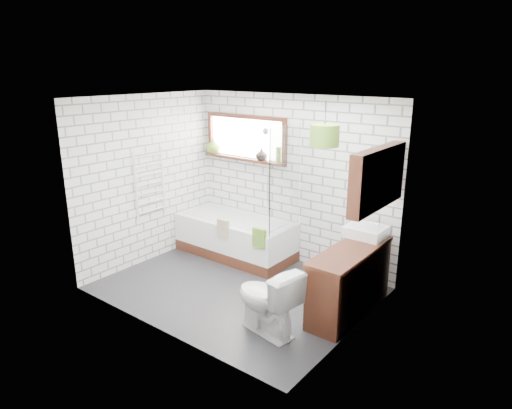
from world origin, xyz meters
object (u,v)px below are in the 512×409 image
Objects in this scene: bathtub at (235,237)px; toilet at (266,299)px; vanity at (350,281)px; pendant at (325,135)px; basin at (366,231)px.

toilet is at bearing -41.04° from bathtub.
pendant reaches higher than vanity.
vanity is 3.00× the size of basin.
basin is (2.17, -0.02, 0.58)m from bathtub.
basin is (-0.06, 0.50, 0.47)m from vanity.
vanity is 1.76m from pendant.
bathtub is at bearing -121.05° from toilet.
bathtub is 2.56m from pendant.
basin is 1.38× the size of pendant.
toilet is 2.34× the size of pendant.
bathtub is 1.32× the size of vanity.
pendant is (1.77, -0.47, 1.80)m from bathtub.
vanity reaches higher than toilet.
bathtub is at bearing 166.94° from vanity.
vanity is 4.14× the size of pendant.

